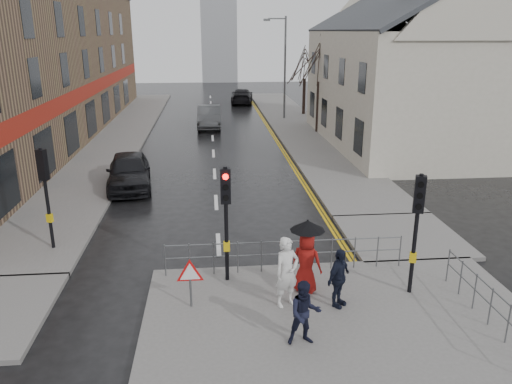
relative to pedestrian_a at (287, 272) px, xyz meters
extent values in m
plane|color=black|center=(-1.70, 1.35, -1.09)|extent=(120.00, 120.00, 0.00)
cube|color=#605E5B|center=(1.30, -2.15, -1.02)|extent=(10.00, 9.00, 0.14)
cube|color=#605E5B|center=(-8.20, 24.35, -1.02)|extent=(4.00, 44.00, 0.14)
cube|color=#605E5B|center=(4.80, 26.35, -1.02)|extent=(4.00, 40.00, 0.14)
cube|color=#605E5B|center=(4.80, 4.35, -1.02)|extent=(4.00, 4.20, 0.14)
cube|color=brown|center=(-13.70, 23.35, 3.91)|extent=(8.00, 42.00, 10.00)
cube|color=beige|center=(10.30, 19.35, 2.41)|extent=(9.00, 16.00, 7.00)
cube|color=#95989D|center=(-0.20, 63.35, 7.91)|extent=(5.00, 5.00, 18.00)
cylinder|color=black|center=(-1.50, 1.55, 0.75)|extent=(0.11, 0.11, 3.40)
cube|color=black|center=(-1.50, 1.55, 1.90)|extent=(0.28, 0.22, 1.00)
cylinder|color=#FF0C07|center=(-1.50, 1.41, 2.20)|extent=(0.16, 0.04, 0.16)
cylinder|color=black|center=(-1.50, 1.41, 1.90)|extent=(0.16, 0.04, 0.16)
cylinder|color=black|center=(-1.50, 1.41, 1.60)|extent=(0.16, 0.04, 0.16)
cube|color=gold|center=(-1.50, 1.55, 0.10)|extent=(0.18, 0.14, 0.28)
cylinder|color=black|center=(3.50, 0.35, 0.75)|extent=(0.11, 0.11, 3.40)
cube|color=black|center=(3.50, 0.35, 1.90)|extent=(0.34, 0.30, 1.00)
cylinder|color=black|center=(3.46, 0.22, 2.20)|extent=(0.16, 0.09, 0.16)
cylinder|color=black|center=(3.46, 0.22, 1.90)|extent=(0.16, 0.09, 0.16)
cylinder|color=black|center=(3.46, 0.22, 1.60)|extent=(0.16, 0.09, 0.16)
cube|color=gold|center=(3.50, 0.35, 0.10)|extent=(0.22, 0.19, 0.28)
cylinder|color=black|center=(-7.20, 4.35, 0.75)|extent=(0.11, 0.11, 3.40)
cube|color=black|center=(-7.20, 4.35, 1.90)|extent=(0.34, 0.30, 1.00)
cylinder|color=black|center=(-7.15, 4.48, 2.20)|extent=(0.16, 0.09, 0.16)
cylinder|color=black|center=(-7.15, 4.48, 1.90)|extent=(0.16, 0.09, 0.16)
cylinder|color=black|center=(-7.15, 4.48, 1.60)|extent=(0.16, 0.09, 0.16)
cube|color=gold|center=(-7.20, 4.35, 0.10)|extent=(0.22, 0.19, 0.28)
cylinder|color=#595B5E|center=(-3.30, 1.95, -0.45)|extent=(0.04, 0.04, 1.00)
cylinder|color=#595B5E|center=(3.80, 1.95, -0.45)|extent=(0.04, 0.04, 1.00)
cylinder|color=#595B5E|center=(0.25, 1.95, 0.00)|extent=(7.10, 0.04, 0.04)
cylinder|color=#595B5E|center=(0.25, 1.95, -0.40)|extent=(7.10, 0.04, 0.04)
cylinder|color=#595B5E|center=(4.80, 0.85, -0.45)|extent=(0.04, 0.04, 1.00)
cylinder|color=#595B5E|center=(4.80, -1.40, 0.00)|extent=(0.04, 4.50, 0.04)
cylinder|color=#595B5E|center=(4.80, -1.40, -0.40)|extent=(0.04, 4.50, 0.04)
cylinder|color=#595B5E|center=(-2.50, 0.15, -0.53)|extent=(0.06, 0.06, 0.85)
cylinder|color=red|center=(-2.50, 0.15, 0.00)|extent=(0.80, 0.03, 0.80)
cylinder|color=white|center=(-2.50, 0.13, 0.00)|extent=(0.60, 0.03, 0.60)
cylinder|color=#595B5E|center=(4.30, 29.35, 3.05)|extent=(0.16, 0.16, 8.00)
cylinder|color=#595B5E|center=(3.60, 29.35, 6.85)|extent=(1.40, 0.10, 0.10)
cube|color=#595B5E|center=(2.80, 29.35, 6.75)|extent=(0.50, 0.25, 0.18)
cylinder|color=black|center=(5.80, 23.35, 0.80)|extent=(0.26, 0.26, 3.50)
cylinder|color=black|center=(6.30, 31.35, 0.55)|extent=(0.26, 0.26, 3.00)
imported|color=silver|center=(0.00, 0.00, 0.00)|extent=(0.82, 0.71, 1.90)
imported|color=black|center=(0.15, -1.72, -0.17)|extent=(0.78, 0.62, 1.57)
imported|color=maroon|center=(0.65, 0.69, -0.07)|extent=(1.02, 0.91, 1.75)
cylinder|color=black|center=(0.65, 0.69, 0.03)|extent=(0.02, 0.02, 1.95)
cone|color=black|center=(0.65, 0.69, 1.00)|extent=(0.96, 0.96, 0.28)
imported|color=black|center=(1.33, -0.17, -0.15)|extent=(0.95, 0.94, 1.61)
imported|color=black|center=(-5.68, 11.31, -0.27)|extent=(2.51, 5.01, 1.64)
imported|color=#484A4D|center=(-1.89, 26.41, -0.28)|extent=(1.78, 4.94, 1.62)
imported|color=black|center=(1.47, 39.31, -0.34)|extent=(2.61, 5.34, 1.50)
camera|label=1|loc=(-1.88, -11.50, 5.95)|focal=35.00mm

